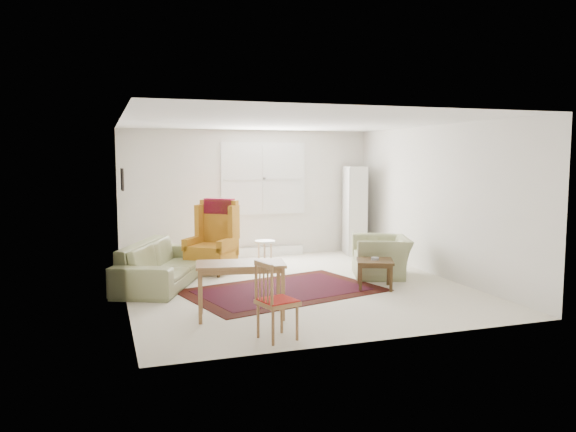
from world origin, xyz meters
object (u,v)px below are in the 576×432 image
object	(u,v)px
sofa	(163,255)
coffee_table	(375,274)
desk	(241,290)
desk_chair	(277,300)
armchair	(381,253)
cabinet	(355,211)
wingback_chair	(211,237)
stool	(265,254)

from	to	relation	value
sofa	coffee_table	distance (m)	3.27
desk	desk_chair	xyz separation A→B (m)	(0.17, -0.95, 0.09)
armchair	cabinet	distance (m)	2.20
wingback_chair	coffee_table	xyz separation A→B (m)	(2.13, -1.87, -0.41)
armchair	stool	distance (m)	2.11
wingback_chair	stool	world-z (taller)	wingback_chair
wingback_chair	desk	xyz separation A→B (m)	(-0.15, -2.74, -0.29)
armchair	desk_chair	xyz separation A→B (m)	(-2.61, -2.55, 0.04)
stool	wingback_chair	bearing A→B (deg)	-168.61
armchair	coffee_table	world-z (taller)	armchair
coffee_table	desk	distance (m)	2.45
armchair	desk_chair	distance (m)	3.65
coffee_table	stool	distance (m)	2.36
sofa	stool	bearing A→B (deg)	-43.16
sofa	coffee_table	size ratio (longest dim) A/B	4.24
stool	cabinet	xyz separation A→B (m)	(2.12, 0.75, 0.65)
coffee_table	desk	xyz separation A→B (m)	(-2.29, -0.86, 0.12)
wingback_chair	desk_chair	bearing A→B (deg)	-51.49
sofa	wingback_chair	xyz separation A→B (m)	(0.86, 0.58, 0.17)
desk	desk_chair	distance (m)	0.97
wingback_chair	desk	size ratio (longest dim) A/B	1.17
wingback_chair	desk	world-z (taller)	wingback_chair
desk_chair	stool	bearing A→B (deg)	-29.20
coffee_table	stool	bearing A→B (deg)	118.43
wingback_chair	desk_chair	xyz separation A→B (m)	(0.02, -3.68, -0.20)
coffee_table	stool	xyz separation A→B (m)	(-1.12, 2.07, 0.03)
stool	desk_chair	distance (m)	4.02
armchair	wingback_chair	world-z (taller)	wingback_chair
sofa	stool	world-z (taller)	sofa
wingback_chair	desk_chair	distance (m)	3.69
armchair	sofa	bearing A→B (deg)	-79.38
armchair	cabinet	world-z (taller)	cabinet
armchair	cabinet	size ratio (longest dim) A/B	0.57
armchair	wingback_chair	size ratio (longest dim) A/B	0.80
cabinet	sofa	bearing A→B (deg)	-146.32
sofa	desk_chair	size ratio (longest dim) A/B	2.61
stool	desk	bearing A→B (deg)	-111.59
wingback_chair	desk	bearing A→B (deg)	-55.01
cabinet	desk_chair	size ratio (longest dim) A/B	2.06
coffee_table	cabinet	xyz separation A→B (m)	(1.00, 2.82, 0.67)
armchair	coffee_table	bearing A→B (deg)	-14.51
coffee_table	desk_chair	bearing A→B (deg)	-139.36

